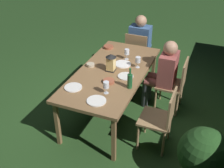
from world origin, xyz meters
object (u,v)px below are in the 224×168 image
Objects in this scene: chair_head_near at (137,52)px; wine_glass_a at (106,85)px; chair_side_right_a at (175,83)px; wine_glass_b at (127,52)px; plate_c at (96,101)px; dining_table at (112,74)px; bowl_salad at (108,47)px; green_bottle_on_table at (130,81)px; plate_b at (123,64)px; potted_plant_by_hedge at (203,154)px; person_in_rust at (163,72)px; bowl_bread at (90,65)px; plate_a at (73,87)px; chair_side_right_b at (161,117)px; wine_glass_c at (138,60)px; lantern_centerpiece at (111,61)px; plate_d at (126,76)px; bowl_olives at (109,81)px; person_in_blue at (141,41)px.

wine_glass_a reaches higher than chair_head_near.
wine_glass_b is (0.01, -0.79, 0.37)m from chair_side_right_a.
chair_head_near is 3.58× the size of plate_c.
bowl_salad reaches higher than dining_table.
green_bottle_on_table is at bearing -31.76° from chair_side_right_a.
potted_plant_by_hedge is at bearing 50.73° from plate_b.
bowl_bread is (0.43, -1.02, 0.13)m from person_in_rust.
chair_head_near is at bearing -175.00° from wine_glass_b.
bowl_bread is 0.74× the size of bowl_salad.
chair_side_right_a reaches higher than bowl_bread.
plate_a is at bearing -24.02° from plate_b.
wine_glass_c is at bearing -141.72° from chair_side_right_b.
lantern_centerpiece is 1.13× the size of plate_a.
chair_side_right_a is 7.27× the size of bowl_bread.
bowl_bread is (0.23, -0.67, -0.09)m from wine_glass_c.
chair_head_near is at bearing -145.74° from potted_plant_by_hedge.
wine_glass_b is 0.76× the size of plate_d.
wine_glass_b reaches higher than bowl_olives.
chair_side_right_b is 5.15× the size of wine_glass_c.
chair_side_right_a is at bearing 109.52° from bowl_bread.
plate_c is (0.16, 0.41, 0.00)m from plate_a.
bowl_olives is (0.56, -0.23, -0.09)m from wine_glass_c.
bowl_olives is at bearing -22.65° from wine_glass_c.
bowl_olives is (1.55, 0.08, 0.28)m from chair_head_near.
person_in_rust is 4.34× the size of lantern_centerpiece.
bowl_bread is (0.23, -0.43, 0.02)m from plate_b.
chair_head_near is at bearing -169.84° from plate_d.
wine_glass_a is 0.82m from wine_glass_c.
person_in_blue is 3.96× the size of green_bottle_on_table.
lantern_centerpiece reaches higher than chair_side_right_b.
person_in_rust is 0.97m from bowl_olives.
person_in_blue is 0.82m from bowl_salad.
plate_c is at bearing 30.36° from bowl_bread.
person_in_rust is 1.00× the size of person_in_blue.
wine_glass_c is at bearing -172.90° from green_bottle_on_table.
chair_side_right_b is 7.27× the size of bowl_bread.
person_in_blue is at bearing -171.12° from plate_d.
wine_glass_c is (-0.24, 0.33, -0.03)m from lantern_centerpiece.
bowl_bread is at bearing -67.11° from person_in_rust.
chair_side_right_b is 0.62m from green_bottle_on_table.
dining_table is at bearing 87.18° from bowl_bread.
potted_plant_by_hedge is at bearing 81.49° from plate_a.
wine_glass_a is at bearing 4.63° from chair_head_near.
dining_table is 0.99m from chair_side_right_b.
green_bottle_on_table reaches higher than wine_glass_a.
chair_side_right_a is 5.15× the size of wine_glass_c.
wine_glass_c is at bearing 168.60° from plate_c.
person_in_blue is 7.13× the size of bowl_salad.
dining_table is 11.81× the size of wine_glass_a.
wine_glass_c reaches higher than bowl_olives.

